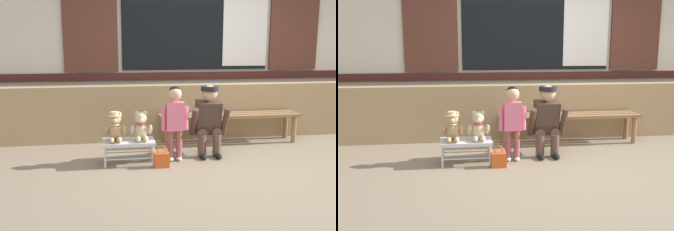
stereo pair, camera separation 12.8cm
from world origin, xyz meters
The scene contains 10 objects.
ground_plane centered at (0.00, 0.00, 0.00)m, with size 60.00×60.00×0.00m, color #84725B.
brick_low_wall centered at (0.00, 1.43, 0.42)m, with size 7.33×0.25×0.85m, color tan.
shop_facade centered at (0.00, 1.94, 1.78)m, with size 7.48×0.26×3.55m.
wooden_bench_long centered at (0.35, 1.06, 0.37)m, with size 2.10×0.40×0.44m.
small_display_bench centered at (-1.20, 0.25, 0.27)m, with size 0.64×0.36×0.30m.
teddy_bear_with_hat centered at (-1.36, 0.26, 0.47)m, with size 0.28×0.27×0.36m.
teddy_bear_plain centered at (-1.04, 0.25, 0.46)m, with size 0.28×0.26×0.36m.
child_standing centered at (-0.61, 0.30, 0.59)m, with size 0.35×0.18×0.96m.
adult_crouching centered at (-0.12, 0.46, 0.48)m, with size 0.50×0.49×0.95m.
handbag_on_ground centered at (-0.81, 0.06, 0.10)m, with size 0.18×0.11×0.27m.
Camera 1 is at (-1.41, -4.36, 1.50)m, focal length 40.96 mm.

